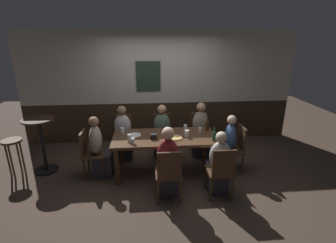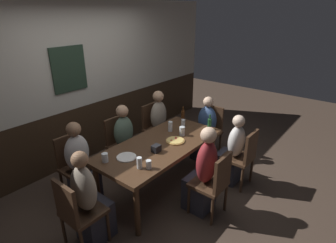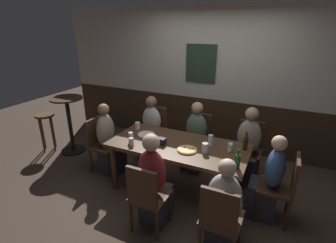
{
  "view_description": "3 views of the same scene",
  "coord_description": "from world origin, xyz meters",
  "px_view_note": "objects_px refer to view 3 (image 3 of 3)",
  "views": [
    {
      "loc": [
        -0.29,
        -4.16,
        2.45
      ],
      "look_at": [
        0.07,
        0.04,
        1.01
      ],
      "focal_mm": 26.47,
      "sensor_mm": 36.0,
      "label": 1
    },
    {
      "loc": [
        -2.5,
        -2.14,
        2.44
      ],
      "look_at": [
        0.09,
        -0.06,
        1.05
      ],
      "focal_mm": 28.9,
      "sensor_mm": 36.0,
      "label": 2
    },
    {
      "loc": [
        1.21,
        -2.84,
        2.27
      ],
      "look_at": [
        -0.22,
        0.13,
        0.99
      ],
      "focal_mm": 27.06,
      "sensor_mm": 36.0,
      "label": 3
    }
  ],
  "objects_px": {
    "chair_right_far": "(249,146)",
    "pizza": "(187,150)",
    "person_right_near": "(224,211)",
    "chair_head_west": "(101,142)",
    "chair_mid_far": "(198,137)",
    "side_bar_table": "(69,121)",
    "person_right_far": "(247,151)",
    "beer_glass_tall": "(210,141)",
    "chair_head_east": "(283,185)",
    "pint_glass_pale": "(230,147)",
    "dining_table": "(178,149)",
    "person_mid_near": "(154,187)",
    "pint_glass_amber": "(138,126)",
    "beer_bottle_green": "(238,161)",
    "bar_stool": "(46,122)",
    "beer_glass_half": "(131,138)",
    "chair_left_far": "(155,129)",
    "plate_white_large": "(146,134)",
    "chair_mid_near": "(147,195)",
    "person_head_east": "(268,184)",
    "tumbler_short": "(205,148)",
    "chair_right_near": "(220,218)",
    "tumbler_water": "(131,142)",
    "beer_bottle_brown": "(246,143)",
    "condiment_caddy": "(161,141)",
    "person_head_west": "(109,145)",
    "person_mid_far": "(195,142)",
    "person_left_far": "(151,133)"
  },
  "relations": [
    {
      "from": "chair_left_far",
      "to": "chair_mid_far",
      "type": "height_order",
      "value": "same"
    },
    {
      "from": "person_head_west",
      "to": "side_bar_table",
      "type": "xyz_separation_m",
      "value": [
        -1.09,
        0.26,
        0.14
      ]
    },
    {
      "from": "tumbler_short",
      "to": "beer_bottle_green",
      "type": "bearing_deg",
      "value": -23.86
    },
    {
      "from": "chair_mid_far",
      "to": "plate_white_large",
      "type": "distance_m",
      "value": 0.98
    },
    {
      "from": "beer_glass_tall",
      "to": "person_mid_near",
      "type": "bearing_deg",
      "value": -115.67
    },
    {
      "from": "chair_right_far",
      "to": "tumbler_water",
      "type": "bearing_deg",
      "value": -140.14
    },
    {
      "from": "person_mid_near",
      "to": "chair_left_far",
      "type": "bearing_deg",
      "value": 118.0
    },
    {
      "from": "person_mid_near",
      "to": "beer_bottle_green",
      "type": "relative_size",
      "value": 5.08
    },
    {
      "from": "beer_bottle_brown",
      "to": "person_right_far",
      "type": "bearing_deg",
      "value": 92.6
    },
    {
      "from": "chair_right_far",
      "to": "pizza",
      "type": "xyz_separation_m",
      "value": [
        -0.64,
        -0.97,
        0.26
      ]
    },
    {
      "from": "chair_right_far",
      "to": "condiment_caddy",
      "type": "distance_m",
      "value": 1.43
    },
    {
      "from": "person_head_east",
      "to": "person_mid_far",
      "type": "bearing_deg",
      "value": 149.78
    },
    {
      "from": "side_bar_table",
      "to": "pizza",
      "type": "bearing_deg",
      "value": -8.79
    },
    {
      "from": "tumbler_short",
      "to": "bar_stool",
      "type": "distance_m",
      "value": 3.14
    },
    {
      "from": "person_head_west",
      "to": "plate_white_large",
      "type": "distance_m",
      "value": 0.7
    },
    {
      "from": "tumbler_short",
      "to": "bar_stool",
      "type": "height_order",
      "value": "tumbler_short"
    },
    {
      "from": "chair_left_far",
      "to": "pint_glass_amber",
      "type": "relative_size",
      "value": 7.9
    },
    {
      "from": "chair_head_west",
      "to": "condiment_caddy",
      "type": "relative_size",
      "value": 8.0
    },
    {
      "from": "chair_left_far",
      "to": "pizza",
      "type": "bearing_deg",
      "value": -44.22
    },
    {
      "from": "person_head_east",
      "to": "tumbler_short",
      "type": "relative_size",
      "value": 8.44
    },
    {
      "from": "chair_right_near",
      "to": "side_bar_table",
      "type": "relative_size",
      "value": 0.84
    },
    {
      "from": "chair_mid_near",
      "to": "person_left_far",
      "type": "bearing_deg",
      "value": 118.03
    },
    {
      "from": "pizza",
      "to": "beer_glass_half",
      "type": "height_order",
      "value": "beer_glass_half"
    },
    {
      "from": "beer_bottle_green",
      "to": "bar_stool",
      "type": "distance_m",
      "value": 3.6
    },
    {
      "from": "chair_right_far",
      "to": "person_left_far",
      "type": "xyz_separation_m",
      "value": [
        -1.64,
        -0.16,
        -0.02
      ]
    },
    {
      "from": "chair_mid_near",
      "to": "person_right_near",
      "type": "height_order",
      "value": "person_right_near"
    },
    {
      "from": "beer_bottle_green",
      "to": "bar_stool",
      "type": "height_order",
      "value": "beer_bottle_green"
    },
    {
      "from": "person_right_near",
      "to": "chair_head_west",
      "type": "bearing_deg",
      "value": 162.41
    },
    {
      "from": "chair_mid_far",
      "to": "side_bar_table",
      "type": "height_order",
      "value": "side_bar_table"
    },
    {
      "from": "plate_white_large",
      "to": "person_right_far",
      "type": "bearing_deg",
      "value": 23.89
    },
    {
      "from": "pint_glass_amber",
      "to": "condiment_caddy",
      "type": "bearing_deg",
      "value": -28.74
    },
    {
      "from": "dining_table",
      "to": "person_head_east",
      "type": "distance_m",
      "value": 1.2
    },
    {
      "from": "chair_left_far",
      "to": "person_head_east",
      "type": "height_order",
      "value": "person_head_east"
    },
    {
      "from": "beer_glass_half",
      "to": "side_bar_table",
      "type": "distance_m",
      "value": 1.73
    },
    {
      "from": "beer_glass_tall",
      "to": "plate_white_large",
      "type": "xyz_separation_m",
      "value": [
        -0.95,
        -0.06,
        -0.06
      ]
    },
    {
      "from": "chair_left_far",
      "to": "person_head_west",
      "type": "relative_size",
      "value": 0.77
    },
    {
      "from": "person_mid_near",
      "to": "pint_glass_amber",
      "type": "height_order",
      "value": "person_mid_near"
    },
    {
      "from": "dining_table",
      "to": "chair_head_west",
      "type": "relative_size",
      "value": 2.12
    },
    {
      "from": "tumbler_water",
      "to": "beer_bottle_brown",
      "type": "height_order",
      "value": "beer_bottle_brown"
    },
    {
      "from": "tumbler_short",
      "to": "beer_bottle_green",
      "type": "relative_size",
      "value": 0.56
    },
    {
      "from": "beer_glass_tall",
      "to": "condiment_caddy",
      "type": "distance_m",
      "value": 0.65
    },
    {
      "from": "dining_table",
      "to": "beer_glass_tall",
      "type": "relative_size",
      "value": 12.12
    },
    {
      "from": "chair_head_east",
      "to": "pint_glass_pale",
      "type": "height_order",
      "value": "chair_head_east"
    },
    {
      "from": "chair_left_far",
      "to": "pint_glass_pale",
      "type": "distance_m",
      "value": 1.7
    },
    {
      "from": "person_mid_far",
      "to": "chair_mid_near",
      "type": "bearing_deg",
      "value": -90.0
    },
    {
      "from": "person_right_far",
      "to": "beer_glass_tall",
      "type": "distance_m",
      "value": 0.76
    },
    {
      "from": "chair_head_east",
      "to": "plate_white_large",
      "type": "height_order",
      "value": "chair_head_east"
    },
    {
      "from": "pint_glass_amber",
      "to": "pint_glass_pale",
      "type": "xyz_separation_m",
      "value": [
        1.45,
        -0.11,
        0.0
      ]
    },
    {
      "from": "beer_glass_half",
      "to": "plate_white_large",
      "type": "xyz_separation_m",
      "value": [
        0.07,
        0.3,
        -0.05
      ]
    },
    {
      "from": "pint_glass_pale",
      "to": "beer_glass_tall",
      "type": "bearing_deg",
      "value": 171.71
    }
  ]
}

